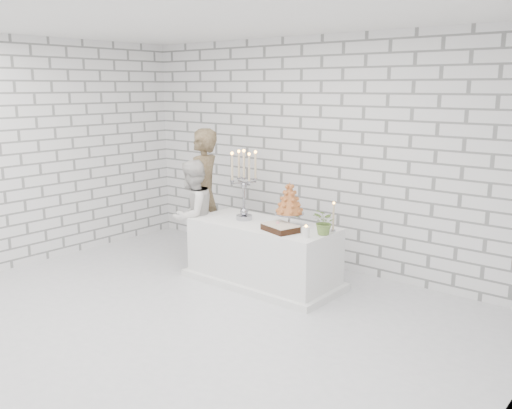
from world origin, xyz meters
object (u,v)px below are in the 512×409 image
at_px(cake_table, 263,253).
at_px(candelabra, 244,185).
at_px(croquembouche, 289,205).
at_px(groom, 203,195).
at_px(bride, 192,216).

height_order(cake_table, candelabra, candelabra).
bearing_deg(cake_table, croquembouche, 10.36).
bearing_deg(cake_table, candelabra, -179.97).
xyz_separation_m(groom, bride, (0.20, -0.40, -0.19)).
relative_size(cake_table, groom, 0.99).
xyz_separation_m(bride, candelabra, (0.74, 0.17, 0.46)).
distance_m(cake_table, groom, 1.37).
xyz_separation_m(groom, candelabra, (0.94, -0.23, 0.28)).
relative_size(cake_table, croquembouche, 3.39).
height_order(bride, croquembouche, bride).
xyz_separation_m(groom, croquembouche, (1.58, -0.16, 0.11)).
bearing_deg(candelabra, groom, 166.49).
bearing_deg(croquembouche, candelabra, -174.43).
relative_size(groom, candelabra, 2.09).
distance_m(bride, candelabra, 0.89).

